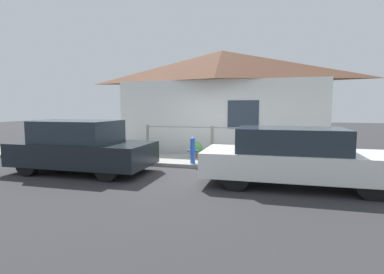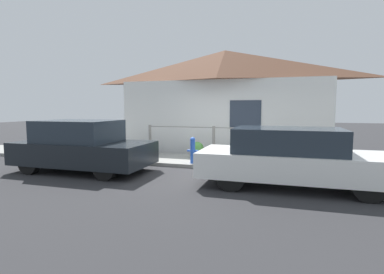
% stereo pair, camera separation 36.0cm
% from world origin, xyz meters
% --- Properties ---
extents(ground_plane, '(60.00, 60.00, 0.00)m').
position_xyz_m(ground_plane, '(0.00, 0.00, 0.00)').
color(ground_plane, '#2D2D30').
extents(sidewalk, '(24.00, 1.84, 0.11)m').
position_xyz_m(sidewalk, '(0.00, 0.92, 0.05)').
color(sidewalk, gray).
rests_on(sidewalk, ground_plane).
extents(house, '(8.15, 2.23, 4.01)m').
position_xyz_m(house, '(0.00, 3.40, 3.19)').
color(house, white).
rests_on(house, ground_plane).
extents(fence, '(4.90, 0.10, 1.05)m').
position_xyz_m(fence, '(0.00, 1.69, 0.69)').
color(fence, gray).
rests_on(fence, sidewalk).
extents(car_left, '(3.78, 1.79, 1.43)m').
position_xyz_m(car_left, '(-3.06, -1.28, 0.70)').
color(car_left, black).
rests_on(car_left, ground_plane).
extents(car_right, '(4.27, 1.71, 1.33)m').
position_xyz_m(car_right, '(2.52, -1.28, 0.67)').
color(car_right, white).
rests_on(car_right, ground_plane).
extents(fire_hydrant, '(0.34, 0.15, 0.79)m').
position_xyz_m(fire_hydrant, '(-0.30, 0.25, 0.52)').
color(fire_hydrant, blue).
rests_on(fire_hydrant, sidewalk).
extents(potted_plant_near_hydrant, '(0.43, 0.43, 0.54)m').
position_xyz_m(potted_plant_near_hydrant, '(-0.45, 1.20, 0.41)').
color(potted_plant_near_hydrant, '#9E5638').
rests_on(potted_plant_near_hydrant, sidewalk).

